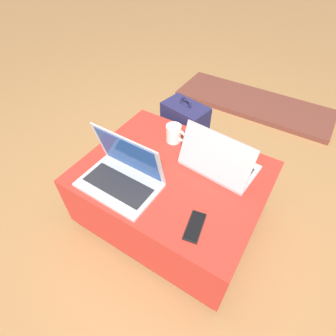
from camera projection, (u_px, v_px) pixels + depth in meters
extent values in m
plane|color=#9E7042|center=(172.00, 214.00, 1.61)|extent=(14.00, 14.00, 0.00)
cube|color=maroon|center=(172.00, 212.00, 1.60)|extent=(0.89, 0.71, 0.05)
cube|color=#B22D23|center=(173.00, 192.00, 1.46)|extent=(0.93, 0.74, 0.34)
cube|color=#B7B7BC|center=(119.00, 185.00, 1.26)|extent=(0.38, 0.25, 0.02)
cube|color=#232328|center=(118.00, 185.00, 1.25)|extent=(0.34, 0.14, 0.00)
cube|color=#B7B7BC|center=(129.00, 154.00, 1.22)|extent=(0.38, 0.07, 0.24)
cube|color=#1E4799|center=(128.00, 155.00, 1.22)|extent=(0.34, 0.06, 0.21)
cube|color=#B7B7BC|center=(220.00, 164.00, 1.36)|extent=(0.39, 0.26, 0.02)
cube|color=#232328|center=(220.00, 163.00, 1.35)|extent=(0.33, 0.16, 0.00)
cube|color=#B7B7BC|center=(215.00, 156.00, 1.23)|extent=(0.37, 0.12, 0.22)
cube|color=black|center=(215.00, 156.00, 1.23)|extent=(0.33, 0.10, 0.19)
cube|color=black|center=(195.00, 226.00, 1.11)|extent=(0.09, 0.16, 0.01)
cube|color=black|center=(195.00, 226.00, 1.10)|extent=(0.08, 0.15, 0.00)
cube|color=#23234C|center=(184.00, 133.00, 1.83)|extent=(0.32, 0.23, 0.44)
cube|color=#1E1E41|center=(193.00, 135.00, 1.94)|extent=(0.24, 0.11, 0.20)
torus|color=#23234C|center=(186.00, 103.00, 1.66)|extent=(0.09, 0.03, 0.09)
cylinder|color=white|center=(174.00, 133.00, 1.47)|extent=(0.09, 0.09, 0.10)
torus|color=white|center=(181.00, 136.00, 1.45)|extent=(0.07, 0.02, 0.07)
cube|color=brown|center=(253.00, 103.00, 2.45)|extent=(1.40, 0.50, 0.04)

